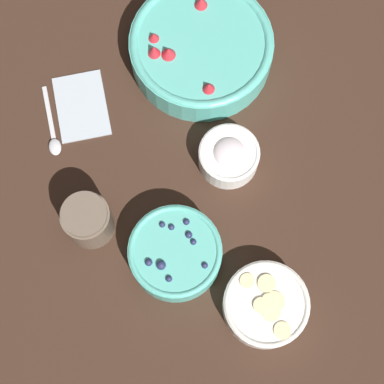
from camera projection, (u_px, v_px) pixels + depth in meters
ground_plane at (173, 166)px, 1.13m from camera, size 4.00×4.00×0.00m
bowl_strawberries at (201, 48)px, 1.16m from camera, size 0.26×0.26×0.08m
bowl_blueberries at (175, 253)px, 1.06m from camera, size 0.15×0.15×0.07m
bowl_bananas at (266, 305)px, 1.04m from camera, size 0.14×0.14×0.05m
bowl_cream at (229, 156)px, 1.11m from camera, size 0.11×0.11×0.06m
jar_chocolate at (88, 221)px, 1.06m from camera, size 0.08×0.08×0.09m
napkin at (81, 106)px, 1.16m from camera, size 0.16×0.14×0.01m
spoon at (53, 134)px, 1.15m from camera, size 0.13×0.08×0.01m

